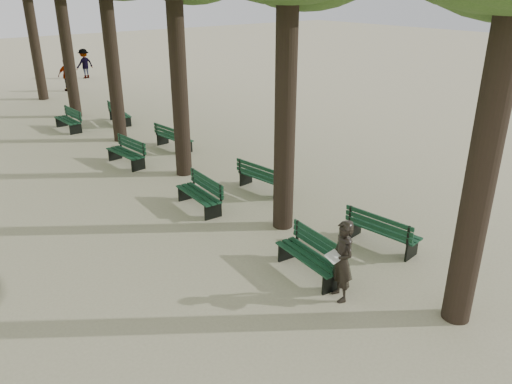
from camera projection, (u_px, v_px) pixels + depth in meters
ground at (325, 298)px, 10.14m from camera, size 120.00×120.00×0.00m
bench_left_0 at (309, 263)px, 10.87m from camera, size 0.75×1.85×0.92m
bench_left_1 at (199, 200)px, 14.07m from camera, size 0.69×1.83×0.92m
bench_left_2 at (126, 158)px, 17.48m from camera, size 0.74×1.85×0.92m
bench_left_3 at (68, 124)px, 21.65m from camera, size 0.64×1.82×0.92m
bench_right_0 at (382, 237)px, 12.02m from camera, size 0.78×1.86×0.92m
bench_right_1 at (264, 183)px, 15.28m from camera, size 0.78×1.86×0.92m
bench_right_2 at (174, 142)px, 19.21m from camera, size 0.74×1.85×0.92m
bench_right_3 at (120, 117)px, 22.75m from camera, size 0.81×1.86×0.92m
man_with_map at (342, 261)px, 9.82m from camera, size 0.72×0.77×1.72m
pedestrian_c at (67, 75)px, 29.38m from camera, size 1.11×0.45×1.86m
pedestrian_b at (84, 64)px, 33.36m from camera, size 1.30×0.68×1.92m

